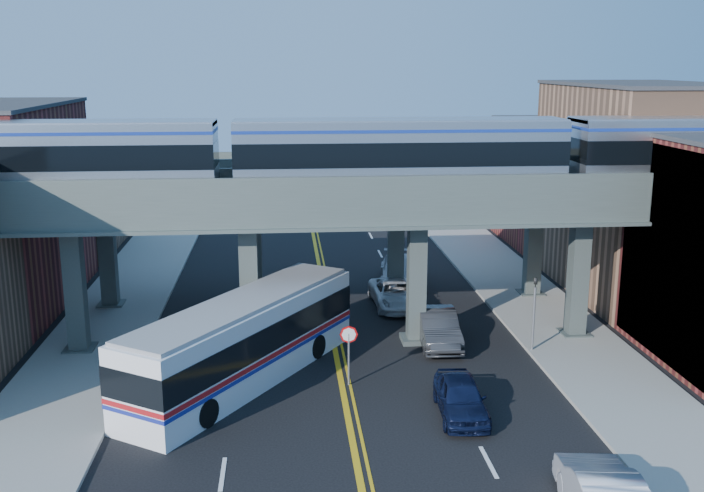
{
  "coord_description": "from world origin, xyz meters",
  "views": [
    {
      "loc": [
        -2.31,
        -27.85,
        13.32
      ],
      "look_at": [
        0.75,
        6.58,
        5.2
      ],
      "focal_mm": 40.0,
      "sensor_mm": 36.0,
      "label": 1
    }
  ],
  "objects": [
    {
      "name": "traffic_signal",
      "position": [
        9.2,
        6.0,
        2.3
      ],
      "size": [
        0.15,
        0.18,
        4.1
      ],
      "color": "slate",
      "rests_on": "ground"
    },
    {
      "name": "elevated_viaduct_near",
      "position": [
        0.0,
        8.0,
        6.47
      ],
      "size": [
        52.0,
        3.6,
        7.4
      ],
      "color": "#3F4947",
      "rests_on": "ground"
    },
    {
      "name": "transit_bus",
      "position": [
        -4.09,
        3.86,
        1.77
      ],
      "size": [
        9.84,
        12.77,
        3.44
      ],
      "rotation": [
        0.0,
        0.0,
        0.99
      ],
      "color": "white",
      "rests_on": "ground"
    },
    {
      "name": "building_west_c",
      "position": [
        -18.5,
        29.0,
        4.0
      ],
      "size": [
        8.0,
        10.0,
        8.0
      ],
      "primitive_type": "cube",
      "color": "#94684C",
      "rests_on": "ground"
    },
    {
      "name": "ground",
      "position": [
        0.0,
        0.0,
        0.0
      ],
      "size": [
        120.0,
        120.0,
        0.0
      ],
      "primitive_type": "plane",
      "color": "black",
      "rests_on": "ground"
    },
    {
      "name": "building_east_b",
      "position": [
        18.5,
        16.0,
        6.0
      ],
      "size": [
        8.0,
        14.0,
        12.0
      ],
      "primitive_type": "cube",
      "color": "#94684C",
      "rests_on": "ground"
    },
    {
      "name": "building_east_c",
      "position": [
        18.5,
        29.0,
        4.5
      ],
      "size": [
        8.0,
        10.0,
        9.0
      ],
      "primitive_type": "cube",
      "color": "maroon",
      "rests_on": "ground"
    },
    {
      "name": "sidewalk_east",
      "position": [
        11.5,
        10.0,
        0.08
      ],
      "size": [
        5.0,
        70.0,
        0.16
      ],
      "primitive_type": "cube",
      "color": "gray",
      "rests_on": "ground"
    },
    {
      "name": "sidewalk_west",
      "position": [
        -11.5,
        10.0,
        0.08
      ],
      "size": [
        5.0,
        70.0,
        0.16
      ],
      "primitive_type": "cube",
      "color": "gray",
      "rests_on": "ground"
    },
    {
      "name": "transit_train",
      "position": [
        3.08,
        8.0,
        9.26
      ],
      "size": [
        47.06,
        2.95,
        3.44
      ],
      "color": "black",
      "rests_on": "elevated_viaduct_near"
    },
    {
      "name": "car_lane_c",
      "position": [
        3.79,
        13.7,
        0.72
      ],
      "size": [
        2.61,
        5.26,
        1.43
      ],
      "primitive_type": "imported",
      "rotation": [
        0.0,
        0.0,
        0.05
      ],
      "color": "silver",
      "rests_on": "ground"
    },
    {
      "name": "car_lane_b",
      "position": [
        5.0,
        7.55,
        0.84
      ],
      "size": [
        1.99,
        5.14,
        1.67
      ],
      "primitive_type": "imported",
      "rotation": [
        0.0,
        0.0,
        -0.04
      ],
      "color": "#292A2C",
      "rests_on": "ground"
    },
    {
      "name": "stop_sign",
      "position": [
        0.3,
        3.0,
        1.76
      ],
      "size": [
        0.76,
        0.09,
        2.63
      ],
      "color": "slate",
      "rests_on": "ground"
    },
    {
      "name": "car_lane_d",
      "position": [
        4.73,
        18.56,
        0.8
      ],
      "size": [
        2.96,
        5.73,
        1.59
      ],
      "primitive_type": "imported",
      "rotation": [
        0.0,
        0.0,
        -0.14
      ],
      "color": "#B4B5B9",
      "rests_on": "ground"
    },
    {
      "name": "elevated_viaduct_far",
      "position": [
        0.0,
        15.0,
        6.47
      ],
      "size": [
        52.0,
        3.6,
        7.4
      ],
      "color": "#3F4947",
      "rests_on": "ground"
    },
    {
      "name": "mural_panel",
      "position": [
        14.55,
        4.0,
        4.75
      ],
      "size": [
        0.1,
        9.5,
        9.5
      ],
      "primitive_type": "cube",
      "color": "teal",
      "rests_on": "ground"
    },
    {
      "name": "car_lane_a",
      "position": [
        4.35,
        -0.3,
        0.75
      ],
      "size": [
        2.01,
        4.49,
        1.5
      ],
      "primitive_type": "imported",
      "rotation": [
        0.0,
        0.0,
        -0.05
      ],
      "color": "black",
      "rests_on": "ground"
    }
  ]
}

